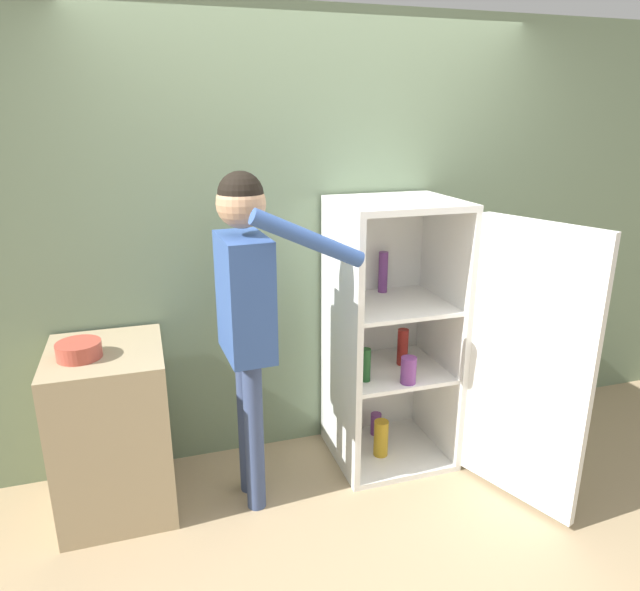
% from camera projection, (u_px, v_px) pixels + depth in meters
% --- Properties ---
extents(ground_plane, '(12.00, 12.00, 0.00)m').
position_uv_depth(ground_plane, '(374.00, 532.00, 2.85)').
color(ground_plane, tan).
extents(wall_back, '(7.00, 0.06, 2.55)m').
position_uv_depth(wall_back, '(316.00, 242.00, 3.35)').
color(wall_back, gray).
rests_on(wall_back, ground_plane).
extents(refrigerator, '(0.95, 1.23, 1.56)m').
position_uv_depth(refrigerator, '(416.00, 340.00, 3.23)').
color(refrigerator, white).
rests_on(refrigerator, ground_plane).
extents(person, '(0.66, 0.51, 1.75)m').
position_uv_depth(person, '(247.00, 297.00, 2.77)').
color(person, '#384770').
rests_on(person, ground_plane).
extents(counter, '(0.56, 0.62, 0.89)m').
position_uv_depth(counter, '(113.00, 430.00, 2.93)').
color(counter, tan).
rests_on(counter, ground_plane).
extents(bowl, '(0.21, 0.21, 0.08)m').
position_uv_depth(bowl, '(79.00, 350.00, 2.70)').
color(bowl, '#B24738').
rests_on(bowl, counter).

